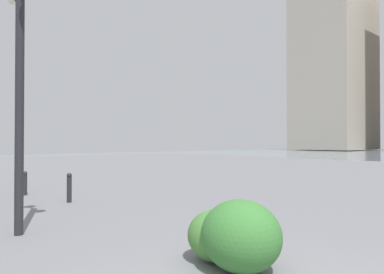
# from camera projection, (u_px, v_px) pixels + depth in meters

# --- Properties ---
(building_annex) EXTENTS (11.92, 13.92, 34.32)m
(building_annex) POSITION_uv_depth(u_px,v_px,m) (333.00, 67.00, 68.09)
(building_annex) COLOR #B2A899
(building_annex) RESTS_ON ground
(lamppost) EXTENTS (0.98, 0.28, 4.19)m
(lamppost) POSITION_uv_depth(u_px,v_px,m) (20.00, 67.00, 5.76)
(lamppost) COLOR #232328
(lamppost) RESTS_ON ground
(bollard_near) EXTENTS (0.13, 0.13, 0.74)m
(bollard_near) POSITION_uv_depth(u_px,v_px,m) (69.00, 187.00, 8.78)
(bollard_near) COLOR #232328
(bollard_near) RESTS_ON ground
(bollard_mid) EXTENTS (0.13, 0.13, 0.69)m
(bollard_mid) POSITION_uv_depth(u_px,v_px,m) (25.00, 183.00, 9.96)
(bollard_mid) COLOR #232328
(bollard_mid) RESTS_ON ground
(shrub_low) EXTENTS (0.78, 0.70, 0.66)m
(shrub_low) POSITION_uv_depth(u_px,v_px,m) (216.00, 236.00, 4.46)
(shrub_low) COLOR #477F38
(shrub_low) RESTS_ON ground
(shrub_round) EXTENTS (1.00, 0.90, 0.85)m
(shrub_round) POSITION_uv_depth(u_px,v_px,m) (241.00, 236.00, 4.11)
(shrub_round) COLOR #387533
(shrub_round) RESTS_ON ground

